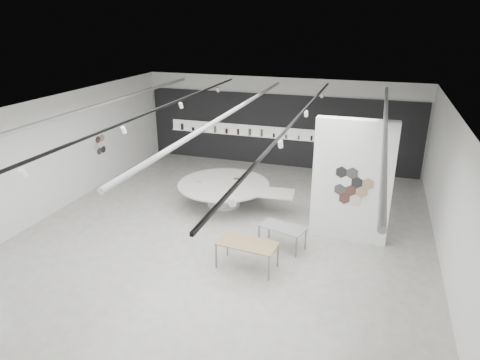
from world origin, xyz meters
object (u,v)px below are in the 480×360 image
(display_island, at_px, (225,191))
(sample_table_stone, at_px, (282,228))
(partition_column, at_px, (352,182))
(kitchen_counter, at_px, (341,164))
(sample_table_wood, at_px, (247,245))

(display_island, distance_m, sample_table_stone, 3.38)
(partition_column, xyz_separation_m, sample_table_stone, (-1.71, -1.12, -1.20))
(display_island, bearing_deg, sample_table_stone, -47.87)
(sample_table_stone, height_order, kitchen_counter, kitchen_counter)
(kitchen_counter, bearing_deg, sample_table_stone, -92.64)
(partition_column, bearing_deg, sample_table_stone, -146.68)
(sample_table_stone, relative_size, kitchen_counter, 0.83)
(sample_table_wood, xyz_separation_m, sample_table_stone, (0.64, 1.30, -0.07))
(display_island, xyz_separation_m, kitchen_counter, (3.50, 4.37, -0.06))
(display_island, bearing_deg, sample_table_wood, -68.15)
(display_island, relative_size, sample_table_stone, 3.06)
(sample_table_stone, distance_m, kitchen_counter, 6.70)
(sample_table_wood, bearing_deg, partition_column, 45.95)
(display_island, distance_m, kitchen_counter, 5.60)
(display_island, xyz_separation_m, sample_table_wood, (1.88, -3.55, 0.14))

